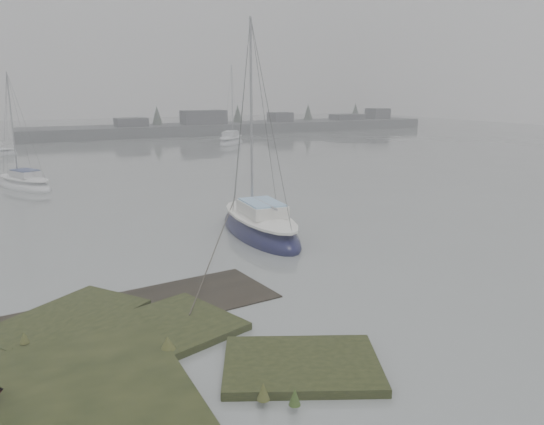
# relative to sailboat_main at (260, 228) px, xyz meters

# --- Properties ---
(ground) EXTENTS (160.00, 160.00, 0.00)m
(ground) POSITION_rel_sailboat_main_xyz_m (-4.54, 19.76, -0.31)
(ground) COLOR slate
(ground) RESTS_ON ground
(far_shoreline) EXTENTS (60.00, 8.00, 4.15)m
(far_shoreline) POSITION_rel_sailboat_main_xyz_m (22.30, 51.66, 0.54)
(far_shoreline) COLOR #4C4F51
(far_shoreline) RESTS_ON ground
(sailboat_main) EXTENTS (2.74, 7.11, 9.85)m
(sailboat_main) POSITION_rel_sailboat_main_xyz_m (0.00, 0.00, 0.00)
(sailboat_main) COLOR #101034
(sailboat_main) RESTS_ON ground
(sailboat_white) EXTENTS (4.07, 5.77, 7.81)m
(sailboat_white) POSITION_rel_sailboat_main_xyz_m (-8.71, 16.76, -0.06)
(sailboat_white) COLOR silver
(sailboat_white) RESTS_ON ground
(sailboat_far_b) EXTENTS (5.79, 6.78, 9.55)m
(sailboat_far_b) POSITION_rel_sailboat_main_xyz_m (13.82, 36.86, -0.01)
(sailboat_far_b) COLOR #ABAFB5
(sailboat_far_b) RESTS_ON ground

